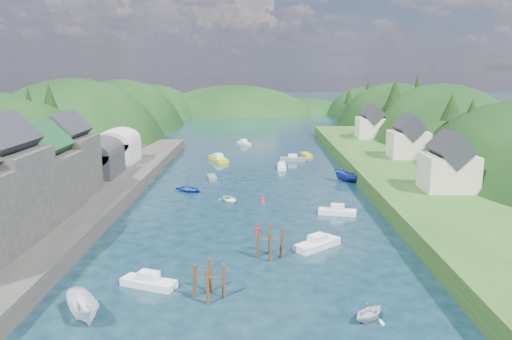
{
  "coord_description": "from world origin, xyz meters",
  "views": [
    {
      "loc": [
        0.34,
        -46.43,
        19.34
      ],
      "look_at": [
        0.0,
        28.0,
        4.0
      ],
      "focal_mm": 35.0,
      "sensor_mm": 36.0,
      "label": 1
    }
  ],
  "objects_px": {
    "piling_cluster_near": "(209,284)",
    "channel_buoy_near": "(257,229)",
    "piling_cluster_far": "(270,245)",
    "channel_buoy_far": "(263,198)"
  },
  "relations": [
    {
      "from": "piling_cluster_far",
      "to": "channel_buoy_far",
      "type": "distance_m",
      "value": 22.1
    },
    {
      "from": "piling_cluster_near",
      "to": "channel_buoy_near",
      "type": "distance_m",
      "value": 17.49
    },
    {
      "from": "piling_cluster_near",
      "to": "channel_buoy_near",
      "type": "bearing_deg",
      "value": 76.45
    },
    {
      "from": "piling_cluster_near",
      "to": "piling_cluster_far",
      "type": "distance_m",
      "value": 10.71
    },
    {
      "from": "piling_cluster_near",
      "to": "piling_cluster_far",
      "type": "height_order",
      "value": "piling_cluster_far"
    },
    {
      "from": "piling_cluster_near",
      "to": "channel_buoy_far",
      "type": "height_order",
      "value": "piling_cluster_near"
    },
    {
      "from": "piling_cluster_far",
      "to": "channel_buoy_far",
      "type": "xyz_separation_m",
      "value": [
        -0.55,
        22.08,
        -0.84
      ]
    },
    {
      "from": "channel_buoy_near",
      "to": "piling_cluster_far",
      "type": "bearing_deg",
      "value": -80.51
    },
    {
      "from": "piling_cluster_near",
      "to": "channel_buoy_near",
      "type": "relative_size",
      "value": 3.29
    },
    {
      "from": "piling_cluster_near",
      "to": "channel_buoy_near",
      "type": "xyz_separation_m",
      "value": [
        4.1,
        16.99,
        -0.76
      ]
    }
  ]
}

